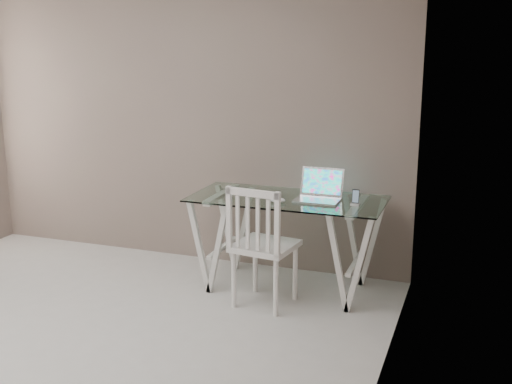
# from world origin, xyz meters

# --- Properties ---
(desk) EXTENTS (1.50, 0.70, 0.75)m
(desk) POSITION_xyz_m (1.07, 1.80, 0.38)
(desk) COLOR silver
(desk) RESTS_ON ground
(chair) EXTENTS (0.48, 0.48, 0.93)m
(chair) POSITION_xyz_m (1.00, 1.38, 0.51)
(chair) COLOR white
(chair) RESTS_ON ground
(laptop) EXTENTS (0.33, 0.30, 0.23)m
(laptop) POSITION_xyz_m (1.32, 1.84, 0.80)
(laptop) COLOR silver
(laptop) RESTS_ON desk
(keyboard) EXTENTS (0.31, 0.13, 0.01)m
(keyboard) POSITION_xyz_m (0.78, 1.83, 0.75)
(keyboard) COLOR silver
(keyboard) RESTS_ON desk
(mouse) EXTENTS (0.12, 0.07, 0.04)m
(mouse) POSITION_xyz_m (1.04, 1.64, 0.77)
(mouse) COLOR silver
(mouse) RESTS_ON desk
(phone_dock) EXTENTS (0.06, 0.06, 0.12)m
(phone_dock) POSITION_xyz_m (1.61, 1.76, 0.78)
(phone_dock) COLOR white
(phone_dock) RESTS_ON desk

